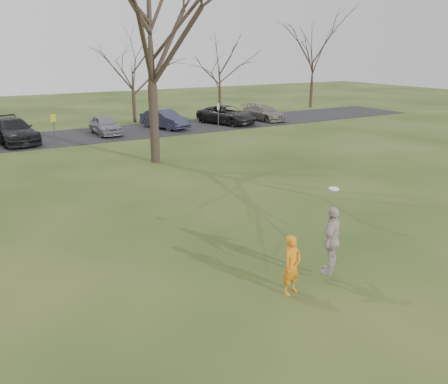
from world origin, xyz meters
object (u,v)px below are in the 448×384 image
Objects in this scene: car_3 at (13,131)px; car_4 at (105,125)px; catching_play at (332,240)px; player_defender at (292,265)px; car_6 at (227,115)px; car_7 at (264,113)px; car_5 at (165,119)px; big_tree at (150,29)px.

car_4 is (6.21, 0.09, -0.12)m from car_3.
catching_play is at bearing -88.15° from car_3.
player_defender reaches higher than car_6.
player_defender is 0.30× the size of car_6.
player_defender is 0.35× the size of car_7.
car_4 is at bearing 164.88° from car_5.
car_6 reaches higher than car_5.
big_tree is at bearing -151.69° from car_7.
car_3 is 11.02m from car_5.
car_7 is at bearing -1.21° from car_4.
car_5 is 5.46m from car_6.
big_tree is at bearing -133.86° from car_5.
car_5 is at bearing 60.00° from player_defender.
big_tree reaches higher than catching_play.
car_4 is 4.81m from car_5.
car_6 is at bearing 174.81° from car_7.
catching_play is (1.33, 0.02, 0.39)m from player_defender.
catching_play reaches higher than car_5.
car_6 is 27.36m from catching_play.
car_3 reaches higher than car_4.
car_6 is at bearing 65.21° from catching_play.
car_5 reaches higher than car_4.
car_4 reaches higher than car_7.
catching_play reaches higher than car_7.
car_7 is 1.92× the size of catching_play.
player_defender is 0.68× the size of catching_play.
car_3 is 1.04× the size of car_6.
car_3 is at bearing 173.81° from car_7.
catching_play is at bearing -93.49° from car_4.
car_4 is 0.29× the size of big_tree.
car_7 is (20.23, -0.04, -0.15)m from car_3.
player_defender is at bearing -91.13° from car_3.
car_6 is at bearing 42.93° from big_tree.
car_6 is at bearing -22.36° from car_5.
big_tree is at bearing -91.00° from car_4.
big_tree is (-4.86, -10.00, 6.23)m from car_5.
big_tree is (1.17, 15.25, 5.82)m from catching_play.
car_5 is 1.91× the size of catching_play.
car_5 is 0.84× the size of car_6.
player_defender is 25.17m from car_4.
car_5 is (7.36, 25.27, -0.02)m from player_defender.
car_4 is 0.90× the size of car_5.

